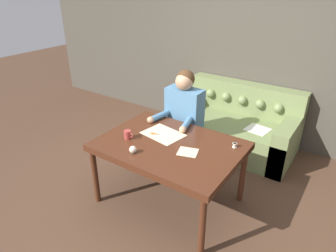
# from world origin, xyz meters

# --- Properties ---
(ground_plane) EXTENTS (16.00, 16.00, 0.00)m
(ground_plane) POSITION_xyz_m (0.00, 0.00, 0.00)
(ground_plane) COLOR #4C3323
(wall_back) EXTENTS (8.00, 0.06, 2.60)m
(wall_back) POSITION_xyz_m (0.00, 2.03, 1.30)
(wall_back) COLOR #474238
(wall_back) RESTS_ON ground_plane
(dining_table) EXTENTS (1.41, 1.02, 0.72)m
(dining_table) POSITION_xyz_m (-0.00, 0.04, 0.66)
(dining_table) COLOR #472314
(dining_table) RESTS_ON ground_plane
(couch) EXTENTS (1.66, 0.92, 0.88)m
(couch) POSITION_xyz_m (0.10, 1.57, 0.31)
(couch) COLOR olive
(couch) RESTS_ON ground_plane
(person) EXTENTS (0.51, 0.58, 1.28)m
(person) POSITION_xyz_m (-0.24, 0.71, 0.66)
(person) COLOR #33281E
(person) RESTS_ON ground_plane
(pattern_paper_main) EXTENTS (0.46, 0.37, 0.00)m
(pattern_paper_main) POSITION_xyz_m (-0.17, 0.17, 0.73)
(pattern_paper_main) COLOR beige
(pattern_paper_main) RESTS_ON dining_table
(pattern_paper_offcut) EXTENTS (0.23, 0.22, 0.00)m
(pattern_paper_offcut) POSITION_xyz_m (0.24, -0.00, 0.73)
(pattern_paper_offcut) COLOR beige
(pattern_paper_offcut) RESTS_ON dining_table
(scissors) EXTENTS (0.20, 0.11, 0.01)m
(scissors) POSITION_xyz_m (-0.23, 0.12, 0.73)
(scissors) COLOR silver
(scissors) RESTS_ON dining_table
(mug) EXTENTS (0.11, 0.08, 0.09)m
(mug) POSITION_xyz_m (-0.42, -0.12, 0.77)
(mug) COLOR #9E3833
(mug) RESTS_ON dining_table
(thread_spool) EXTENTS (0.04, 0.04, 0.05)m
(thread_spool) POSITION_xyz_m (0.57, 0.34, 0.75)
(thread_spool) COLOR beige
(thread_spool) RESTS_ON dining_table
(pin_cushion) EXTENTS (0.07, 0.07, 0.07)m
(pin_cushion) POSITION_xyz_m (-0.19, -0.30, 0.76)
(pin_cushion) COLOR #4C3828
(pin_cushion) RESTS_ON dining_table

